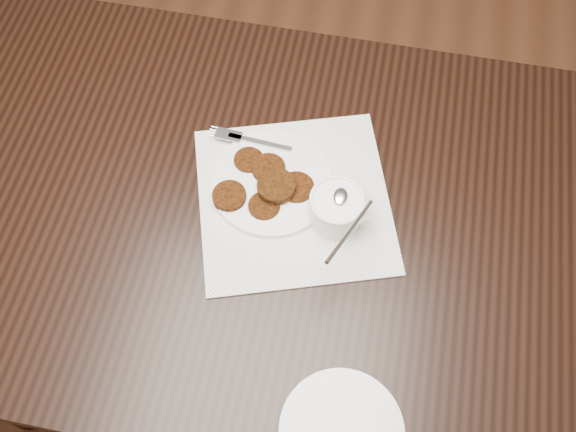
# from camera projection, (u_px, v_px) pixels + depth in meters

# --- Properties ---
(floor) EXTENTS (4.00, 4.00, 0.00)m
(floor) POSITION_uv_depth(u_px,v_px,m) (249.00, 368.00, 1.75)
(floor) COLOR brown
(floor) RESTS_ON ground
(table) EXTENTS (1.32, 0.85, 0.75)m
(table) POSITION_uv_depth(u_px,v_px,m) (268.00, 287.00, 1.46)
(table) COLOR black
(table) RESTS_ON floor
(napkin) EXTENTS (0.42, 0.42, 0.00)m
(napkin) POSITION_uv_depth(u_px,v_px,m) (294.00, 200.00, 1.13)
(napkin) COLOR white
(napkin) RESTS_ON table
(sauce_ramekin) EXTENTS (0.14, 0.14, 0.13)m
(sauce_ramekin) POSITION_uv_depth(u_px,v_px,m) (338.00, 199.00, 1.06)
(sauce_ramekin) COLOR white
(sauce_ramekin) RESTS_ON napkin
(patty_cluster) EXTENTS (0.25, 0.25, 0.02)m
(patty_cluster) POSITION_uv_depth(u_px,v_px,m) (261.00, 182.00, 1.14)
(patty_cluster) COLOR #682C0D
(patty_cluster) RESTS_ON napkin
(plate_with_patty) EXTENTS (0.23, 0.23, 0.03)m
(plate_with_patty) POSITION_uv_depth(u_px,v_px,m) (272.00, 180.00, 1.14)
(plate_with_patty) COLOR white
(plate_with_patty) RESTS_ON table
(plate_empty) EXTENTS (0.24, 0.24, 0.01)m
(plate_empty) POSITION_uv_depth(u_px,v_px,m) (342.00, 432.00, 0.95)
(plate_empty) COLOR white
(plate_empty) RESTS_ON table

